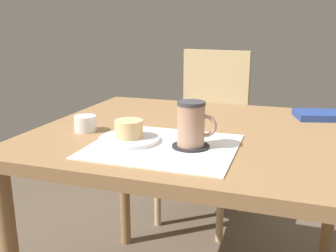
% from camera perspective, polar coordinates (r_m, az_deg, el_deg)
% --- Properties ---
extents(dining_table, '(1.03, 0.88, 0.74)m').
position_cam_1_polar(dining_table, '(1.24, 4.79, -4.26)').
color(dining_table, '#997047').
rests_on(dining_table, ground_plane).
extents(wooden_chair, '(0.48, 0.48, 0.93)m').
position_cam_1_polar(wooden_chair, '(2.09, 6.00, -0.48)').
color(wooden_chair, '#D1B27F').
rests_on(wooden_chair, ground_plane).
extents(placemat, '(0.40, 0.35, 0.00)m').
position_cam_1_polar(placemat, '(1.04, -0.70, -3.09)').
color(placemat, white).
rests_on(placemat, dining_table).
extents(pastry_plate, '(0.18, 0.18, 0.01)m').
position_cam_1_polar(pastry_plate, '(1.08, -5.94, -2.02)').
color(pastry_plate, white).
rests_on(pastry_plate, placemat).
extents(pastry, '(0.08, 0.08, 0.05)m').
position_cam_1_polar(pastry, '(1.07, -5.99, -0.43)').
color(pastry, '#E5BC7F').
rests_on(pastry, pastry_plate).
extents(coffee_coaster, '(0.10, 0.10, 0.00)m').
position_cam_1_polar(coffee_coaster, '(1.03, 3.46, -3.07)').
color(coffee_coaster, '#232328').
rests_on(coffee_coaster, placemat).
extents(coffee_mug, '(0.11, 0.08, 0.12)m').
position_cam_1_polar(coffee_mug, '(1.01, 3.65, 0.34)').
color(coffee_mug, tan).
rests_on(coffee_mug, coffee_coaster).
extents(sugar_bowl, '(0.07, 0.07, 0.05)m').
position_cam_1_polar(sugar_bowl, '(1.22, -12.48, 0.37)').
color(sugar_bowl, white).
rests_on(sugar_bowl, dining_table).
extents(small_book, '(0.21, 0.17, 0.02)m').
position_cam_1_polar(small_book, '(1.47, 22.33, 1.54)').
color(small_book, navy).
rests_on(small_book, dining_table).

